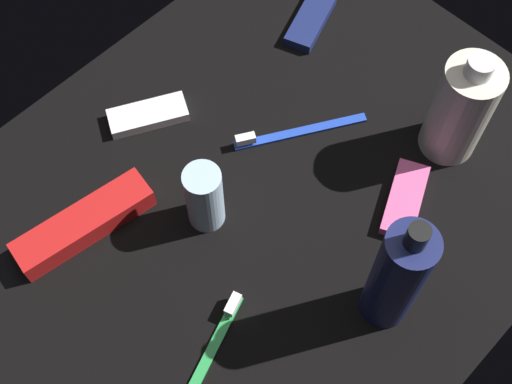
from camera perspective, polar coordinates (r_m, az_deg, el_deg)
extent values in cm
cube|color=black|center=(88.65, 0.00, -1.07)|extent=(84.00, 64.00, 1.20)
cylinder|color=#181E51|center=(75.74, 11.32, -6.83)|extent=(5.53, 5.53, 18.47)
cylinder|color=black|center=(66.10, 12.93, -3.56)|extent=(2.20, 2.20, 2.80)
cylinder|color=silver|center=(89.73, 16.21, 6.36)|extent=(7.24, 7.24, 14.84)
cylinder|color=silver|center=(83.11, 17.68, 9.61)|extent=(3.20, 3.20, 2.20)
cylinder|color=silver|center=(82.97, -4.20, -0.44)|extent=(4.53, 4.53, 10.20)
cube|color=green|center=(80.82, -4.27, -13.86)|extent=(17.38, 7.10, 0.90)
cube|color=white|center=(81.51, -1.88, -9.08)|extent=(2.82, 1.90, 1.20)
cube|color=blue|center=(93.04, 3.64, 4.97)|extent=(16.09, 10.22, 0.90)
cube|color=white|center=(90.96, -0.86, 4.31)|extent=(2.80, 2.27, 1.20)
cube|color=red|center=(87.62, -13.75, -2.51)|extent=(18.08, 7.16, 3.20)
cube|color=navy|center=(104.06, 4.44, 13.70)|extent=(11.14, 7.31, 1.50)
cube|color=white|center=(94.94, -8.74, 6.18)|extent=(11.05, 8.46, 1.50)
cube|color=#E55999|center=(89.43, 11.96, -0.61)|extent=(11.11, 8.10, 1.50)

